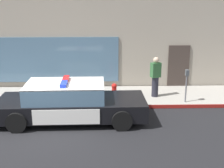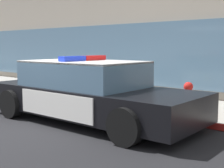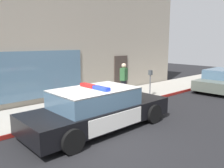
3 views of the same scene
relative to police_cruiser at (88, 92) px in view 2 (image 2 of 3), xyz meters
The scene contains 5 objects.
ground 1.43m from the police_cruiser, 137.00° to the right, with size 48.00×48.00×0.00m, color black.
sidewalk 2.70m from the police_cruiser, 110.41° to the left, with size 48.00×2.68×0.15m, color #A39E93.
curb_red_paint 1.56m from the police_cruiser, 129.56° to the left, with size 28.80×0.04×0.14m, color maroon.
police_cruiser is the anchor object (origin of this frame).
fire_hydrant 2.36m from the police_cruiser, 46.29° to the left, with size 0.34×0.39×0.73m.
Camera 2 is at (5.95, -4.21, 1.70)m, focal length 50.63 mm.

